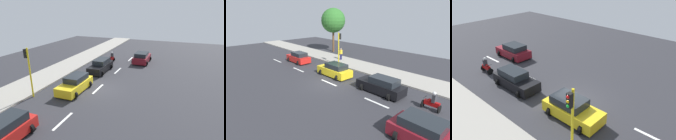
{
  "view_description": "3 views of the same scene",
  "coord_description": "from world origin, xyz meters",
  "views": [
    {
      "loc": [
        -7.5,
        15.99,
        7.86
      ],
      "look_at": [
        -1.1,
        -1.03,
        1.79
      ],
      "focal_mm": 31.14,
      "sensor_mm": 36.0,
      "label": 1
    },
    {
      "loc": [
        -11.41,
        -13.84,
        7.14
      ],
      "look_at": [
        0.57,
        -0.81,
        1.46
      ],
      "focal_mm": 29.65,
      "sensor_mm": 36.0,
      "label": 2
    },
    {
      "loc": [
        11.32,
        9.14,
        9.53
      ],
      "look_at": [
        -0.82,
        -2.08,
        1.62
      ],
      "focal_mm": 35.91,
      "sensor_mm": 36.0,
      "label": 3
    }
  ],
  "objects": [
    {
      "name": "ground_plane",
      "position": [
        0.0,
        0.0,
        -0.05
      ],
      "size": [
        40.0,
        60.0,
        0.1
      ],
      "primitive_type": "cube",
      "color": "#2D2D33"
    },
    {
      "name": "car_maroon",
      "position": [
        -2.0,
        -10.79,
        0.71
      ],
      "size": [
        2.36,
        4.07,
        1.52
      ],
      "color": "maroon",
      "rests_on": "ground"
    },
    {
      "name": "car_black",
      "position": [
        1.92,
        -5.1,
        0.71
      ],
      "size": [
        2.14,
        4.38,
        1.52
      ],
      "color": "black",
      "rests_on": "ground"
    },
    {
      "name": "lane_stripe_south",
      "position": [
        0.0,
        6.0,
        0.01
      ],
      "size": [
        0.2,
        2.4,
        0.01
      ],
      "primitive_type": "cube",
      "color": "white",
      "rests_on": "ground"
    },
    {
      "name": "motorcycle",
      "position": [
        2.11,
        -9.48,
        0.64
      ],
      "size": [
        0.6,
        1.3,
        1.53
      ],
      "color": "black",
      "rests_on": "ground"
    },
    {
      "name": "lane_stripe_mid",
      "position": [
        0.0,
        0.0,
        0.01
      ],
      "size": [
        0.2,
        2.4,
        0.01
      ],
      "primitive_type": "cube",
      "color": "white",
      "rests_on": "ground"
    },
    {
      "name": "sidewalk",
      "position": [
        7.0,
        0.0,
        0.07
      ],
      "size": [
        4.0,
        60.0,
        0.15
      ],
      "primitive_type": "cube",
      "color": "#9E998E",
      "rests_on": "ground"
    },
    {
      "name": "car_red",
      "position": [
        1.93,
        9.07,
        0.71
      ],
      "size": [
        2.12,
        3.91,
        1.52
      ],
      "color": "red",
      "rests_on": "ground"
    },
    {
      "name": "lane_stripe_far_north",
      "position": [
        0.0,
        -12.0,
        0.01
      ],
      "size": [
        0.2,
        2.4,
        0.01
      ],
      "primitive_type": "cube",
      "color": "white",
      "rests_on": "ground"
    },
    {
      "name": "car_yellow_cab",
      "position": [
        1.86,
        1.13,
        0.71
      ],
      "size": [
        2.21,
        4.18,
        1.52
      ],
      "color": "yellow",
      "rests_on": "ground"
    },
    {
      "name": "traffic_light_corner",
      "position": [
        4.85,
        3.62,
        2.93
      ],
      "size": [
        0.49,
        0.24,
        4.5
      ],
      "color": "yellow",
      "rests_on": "ground"
    },
    {
      "name": "lane_stripe_north",
      "position": [
        0.0,
        -6.0,
        0.01
      ],
      "size": [
        0.2,
        2.4,
        0.01
      ],
      "primitive_type": "cube",
      "color": "white",
      "rests_on": "ground"
    }
  ]
}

